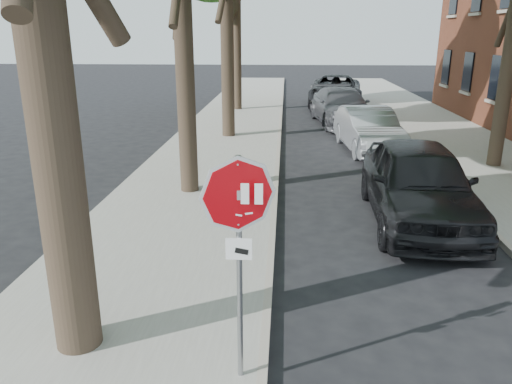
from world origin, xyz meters
TOP-DOWN VIEW (x-y plane):
  - sidewalk_left at (-2.50, 12.00)m, footprint 4.00×55.00m
  - sidewalk_right at (6.00, 12.00)m, footprint 4.00×55.00m
  - curb_left at (-0.45, 12.00)m, footprint 0.12×55.00m
  - curb_right at (3.95, 12.00)m, footprint 0.12×55.00m
  - stop_sign at (-0.70, -0.03)m, footprint 0.76×0.34m
  - car_a at (2.60, 5.46)m, footprint 2.22×5.10m
  - car_b at (2.60, 12.16)m, footprint 2.01×4.60m
  - car_c at (2.22, 17.38)m, footprint 2.83×5.61m
  - car_d at (2.52, 23.35)m, footprint 3.39×6.22m

SIDE VIEW (x-z plane):
  - sidewalk_left at x=-2.50m, z-range 0.00..0.12m
  - sidewalk_right at x=6.00m, z-range 0.00..0.12m
  - curb_left at x=-0.45m, z-range 0.00..0.13m
  - curb_right at x=3.95m, z-range 0.00..0.13m
  - car_b at x=2.60m, z-range 0.00..1.47m
  - car_c at x=2.22m, z-range 0.00..1.56m
  - car_d at x=2.52m, z-range 0.00..1.65m
  - car_a at x=2.60m, z-range 0.00..1.71m
  - stop_sign at x=-0.70m, z-range 0.64..3.25m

